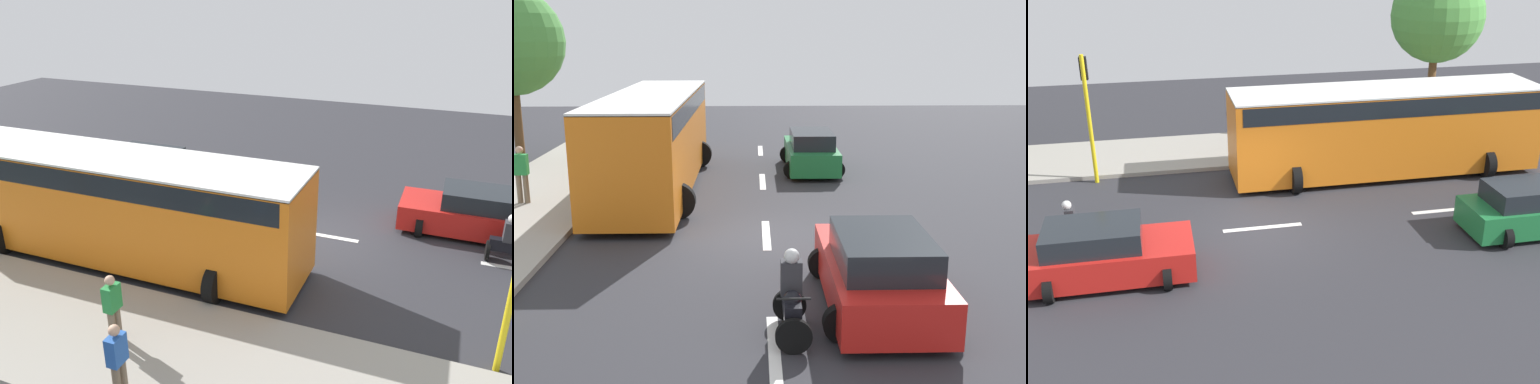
# 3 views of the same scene
# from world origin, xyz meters

# --- Properties ---
(ground_plane) EXTENTS (40.00, 60.00, 0.10)m
(ground_plane) POSITION_xyz_m (0.00, 0.00, -0.05)
(ground_plane) COLOR #2D2D33
(sidewalk) EXTENTS (4.00, 60.00, 0.15)m
(sidewalk) POSITION_xyz_m (7.00, 0.00, 0.07)
(sidewalk) COLOR #9E998E
(sidewalk) RESTS_ON ground
(lane_stripe_north) EXTENTS (0.20, 2.40, 0.01)m
(lane_stripe_north) POSITION_xyz_m (0.00, -6.00, 0.01)
(lane_stripe_north) COLOR white
(lane_stripe_north) RESTS_ON ground
(lane_stripe_mid) EXTENTS (0.20, 2.40, 0.01)m
(lane_stripe_mid) POSITION_xyz_m (0.00, 0.00, 0.01)
(lane_stripe_mid) COLOR white
(lane_stripe_mid) RESTS_ON ground
(lane_stripe_south) EXTENTS (0.20, 2.40, 0.01)m
(lane_stripe_south) POSITION_xyz_m (0.00, 6.00, 0.01)
(lane_stripe_south) COLOR white
(lane_stripe_south) RESTS_ON ground
(car_red) EXTENTS (2.35, 4.27, 1.52)m
(car_red) POSITION_xyz_m (-1.99, 4.40, 0.71)
(car_red) COLOR red
(car_red) RESTS_ON ground
(car_green) EXTENTS (2.19, 4.48, 1.52)m
(car_green) POSITION_xyz_m (-1.84, -7.86, 0.71)
(car_green) COLOR #1E7238
(car_green) RESTS_ON ground
(city_bus) EXTENTS (3.20, 11.00, 3.16)m
(city_bus) POSITION_xyz_m (3.52, -5.09, 1.85)
(city_bus) COLOR orange
(city_bus) RESTS_ON ground
(motorcycle) EXTENTS (0.60, 1.30, 1.53)m
(motorcycle) POSITION_xyz_m (-0.31, 5.50, 0.64)
(motorcycle) COLOR black
(motorcycle) RESTS_ON ground
(pedestrian_near_signal) EXTENTS (0.40, 0.24, 1.69)m
(pedestrian_near_signal) POSITION_xyz_m (8.48, -1.69, 1.06)
(pedestrian_near_signal) COLOR #72604C
(pedestrian_near_signal) RESTS_ON sidewalk
(pedestrian_by_tree) EXTENTS (0.40, 0.24, 1.69)m
(pedestrian_by_tree) POSITION_xyz_m (7.09, -2.82, 1.06)
(pedestrian_by_tree) COLOR #72604C
(pedestrian_by_tree) RESTS_ON sidewalk
(traffic_light_corner) EXTENTS (0.49, 0.24, 4.50)m
(traffic_light_corner) POSITION_xyz_m (4.85, 5.09, 2.93)
(traffic_light_corner) COLOR yellow
(traffic_light_corner) RESTS_ON ground
(street_tree_south) EXTENTS (4.10, 4.10, 6.76)m
(street_tree_south) POSITION_xyz_m (9.57, -9.58, 4.69)
(street_tree_south) COLOR brown
(street_tree_south) RESTS_ON ground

